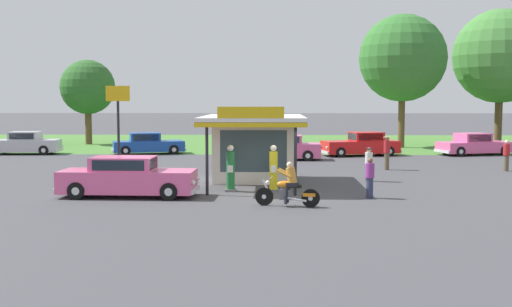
{
  "coord_description": "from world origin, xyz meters",
  "views": [
    {
      "loc": [
        0.13,
        -24.55,
        3.74
      ],
      "look_at": [
        -0.63,
        2.72,
        1.4
      ],
      "focal_mm": 44.3,
      "sensor_mm": 36.0,
      "label": 1
    }
  ],
  "objects_px": {
    "roadside_pole_sign": "(118,115)",
    "gas_pump_nearside": "(231,170)",
    "motorcycle_with_rider": "(288,188)",
    "bystander_standing_back_lot": "(506,155)",
    "bystander_admiring_sedan": "(387,152)",
    "bystander_leaning_by_kiosk": "(370,177)",
    "parked_car_back_row_centre_left": "(361,145)",
    "gas_pump_offside": "(273,170)",
    "parked_car_back_row_right": "(281,148)",
    "parked_car_back_row_left": "(24,144)",
    "bystander_strolling_foreground": "(369,163)",
    "featured_classic_sedan": "(127,178)",
    "parked_car_back_row_far_right": "(474,145)",
    "parked_car_second_row_spare": "(148,144)"
  },
  "relations": [
    {
      "from": "parked_car_back_row_left",
      "to": "bystander_strolling_foreground",
      "type": "xyz_separation_m",
      "value": [
        21.48,
        -13.84,
        0.12
      ]
    },
    {
      "from": "bystander_standing_back_lot",
      "to": "roadside_pole_sign",
      "type": "relative_size",
      "value": 0.37
    },
    {
      "from": "bystander_admiring_sedan",
      "to": "motorcycle_with_rider",
      "type": "bearing_deg",
      "value": -115.18
    },
    {
      "from": "parked_car_back_row_centre_left",
      "to": "bystander_leaning_by_kiosk",
      "type": "bearing_deg",
      "value": -96.87
    },
    {
      "from": "featured_classic_sedan",
      "to": "parked_car_back_row_left",
      "type": "xyz_separation_m",
      "value": [
        -11.49,
        18.7,
        -0.02
      ]
    },
    {
      "from": "gas_pump_offside",
      "to": "motorcycle_with_rider",
      "type": "relative_size",
      "value": 0.84
    },
    {
      "from": "motorcycle_with_rider",
      "to": "parked_car_second_row_spare",
      "type": "xyz_separation_m",
      "value": [
        -9.16,
        21.13,
        0.01
      ]
    },
    {
      "from": "parked_car_back_row_left",
      "to": "bystander_admiring_sedan",
      "type": "distance_m",
      "value": 24.86
    },
    {
      "from": "roadside_pole_sign",
      "to": "gas_pump_nearside",
      "type": "bearing_deg",
      "value": -32.54
    },
    {
      "from": "roadside_pole_sign",
      "to": "bystander_leaning_by_kiosk",
      "type": "bearing_deg",
      "value": -25.13
    },
    {
      "from": "parked_car_back_row_far_right",
      "to": "bystander_admiring_sedan",
      "type": "height_order",
      "value": "bystander_admiring_sedan"
    },
    {
      "from": "parked_car_back_row_centre_left",
      "to": "bystander_standing_back_lot",
      "type": "xyz_separation_m",
      "value": [
        6.32,
        -8.98,
        0.15
      ]
    },
    {
      "from": "motorcycle_with_rider",
      "to": "bystander_leaning_by_kiosk",
      "type": "height_order",
      "value": "motorcycle_with_rider"
    },
    {
      "from": "bystander_standing_back_lot",
      "to": "parked_car_back_row_far_right",
      "type": "bearing_deg",
      "value": 81.78
    },
    {
      "from": "parked_car_back_row_far_right",
      "to": "featured_classic_sedan",
      "type": "bearing_deg",
      "value": -135.37
    },
    {
      "from": "gas_pump_offside",
      "to": "bystander_leaning_by_kiosk",
      "type": "height_order",
      "value": "gas_pump_offside"
    },
    {
      "from": "parked_car_second_row_spare",
      "to": "bystander_strolling_foreground",
      "type": "xyz_separation_m",
      "value": [
        13.0,
        -14.2,
        0.15
      ]
    },
    {
      "from": "gas_pump_offside",
      "to": "parked_car_back_row_centre_left",
      "type": "bearing_deg",
      "value": 70.64
    },
    {
      "from": "gas_pump_nearside",
      "to": "bystander_strolling_foreground",
      "type": "bearing_deg",
      "value": 28.7
    },
    {
      "from": "parked_car_second_row_spare",
      "to": "bystander_leaning_by_kiosk",
      "type": "bearing_deg",
      "value": -57.31
    },
    {
      "from": "parked_car_second_row_spare",
      "to": "parked_car_back_row_far_right",
      "type": "relative_size",
      "value": 0.97
    },
    {
      "from": "bystander_leaning_by_kiosk",
      "to": "bystander_admiring_sedan",
      "type": "relative_size",
      "value": 0.86
    },
    {
      "from": "parked_car_second_row_spare",
      "to": "parked_car_back_row_right",
      "type": "relative_size",
      "value": 1.0
    },
    {
      "from": "motorcycle_with_rider",
      "to": "bystander_standing_back_lot",
      "type": "height_order",
      "value": "bystander_standing_back_lot"
    },
    {
      "from": "parked_car_back_row_right",
      "to": "parked_car_back_row_far_right",
      "type": "bearing_deg",
      "value": 16.11
    },
    {
      "from": "bystander_leaning_by_kiosk",
      "to": "roadside_pole_sign",
      "type": "height_order",
      "value": "roadside_pole_sign"
    },
    {
      "from": "gas_pump_nearside",
      "to": "parked_car_back_row_right",
      "type": "relative_size",
      "value": 0.36
    },
    {
      "from": "gas_pump_offside",
      "to": "parked_car_back_row_right",
      "type": "distance_m",
      "value": 13.67
    },
    {
      "from": "motorcycle_with_rider",
      "to": "bystander_leaning_by_kiosk",
      "type": "bearing_deg",
      "value": 32.11
    },
    {
      "from": "parked_car_back_row_centre_left",
      "to": "gas_pump_nearside",
      "type": "bearing_deg",
      "value": -114.52
    },
    {
      "from": "parked_car_back_row_centre_left",
      "to": "bystander_strolling_foreground",
      "type": "bearing_deg",
      "value": -96.42
    },
    {
      "from": "gas_pump_nearside",
      "to": "bystander_admiring_sedan",
      "type": "relative_size",
      "value": 1.06
    },
    {
      "from": "featured_classic_sedan",
      "to": "bystander_admiring_sedan",
      "type": "bearing_deg",
      "value": 39.62
    },
    {
      "from": "bystander_admiring_sedan",
      "to": "roadside_pole_sign",
      "type": "height_order",
      "value": "roadside_pole_sign"
    },
    {
      "from": "gas_pump_nearside",
      "to": "bystander_standing_back_lot",
      "type": "relative_size",
      "value": 1.16
    },
    {
      "from": "parked_car_second_row_spare",
      "to": "parked_car_back_row_centre_left",
      "type": "relative_size",
      "value": 0.96
    },
    {
      "from": "featured_classic_sedan",
      "to": "roadside_pole_sign",
      "type": "distance_m",
      "value": 5.69
    },
    {
      "from": "parked_car_back_row_left",
      "to": "bystander_strolling_foreground",
      "type": "distance_m",
      "value": 25.56
    },
    {
      "from": "motorcycle_with_rider",
      "to": "parked_car_back_row_right",
      "type": "height_order",
      "value": "motorcycle_with_rider"
    },
    {
      "from": "parked_car_back_row_right",
      "to": "roadside_pole_sign",
      "type": "relative_size",
      "value": 1.21
    },
    {
      "from": "roadside_pole_sign",
      "to": "bystander_standing_back_lot",
      "type": "bearing_deg",
      "value": 12.36
    },
    {
      "from": "parked_car_back_row_right",
      "to": "roadside_pole_sign",
      "type": "bearing_deg",
      "value": -126.72
    },
    {
      "from": "parked_car_back_row_left",
      "to": "bystander_standing_back_lot",
      "type": "relative_size",
      "value": 3.11
    },
    {
      "from": "bystander_strolling_foreground",
      "to": "roadside_pole_sign",
      "type": "distance_m",
      "value": 11.73
    },
    {
      "from": "gas_pump_nearside",
      "to": "motorcycle_with_rider",
      "type": "height_order",
      "value": "gas_pump_nearside"
    },
    {
      "from": "parked_car_second_row_spare",
      "to": "roadside_pole_sign",
      "type": "bearing_deg",
      "value": -84.04
    },
    {
      "from": "parked_car_back_row_right",
      "to": "bystander_leaning_by_kiosk",
      "type": "distance_m",
      "value": 15.61
    },
    {
      "from": "gas_pump_nearside",
      "to": "featured_classic_sedan",
      "type": "bearing_deg",
      "value": -158.7
    },
    {
      "from": "motorcycle_with_rider",
      "to": "bystander_admiring_sedan",
      "type": "bearing_deg",
      "value": 64.82
    },
    {
      "from": "parked_car_second_row_spare",
      "to": "parked_car_back_row_centre_left",
      "type": "distance_m",
      "value": 14.53
    }
  ]
}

